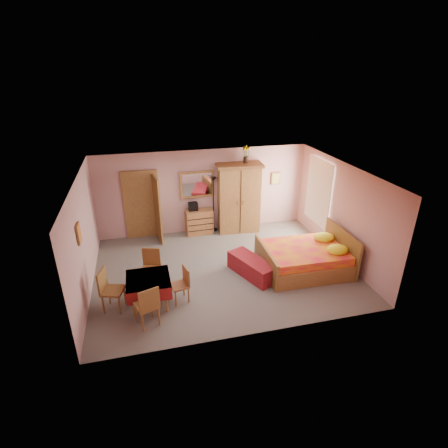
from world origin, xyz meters
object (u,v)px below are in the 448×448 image
object	(u,v)px
wall_mirror	(197,184)
bed	(304,252)
floor_lamp	(213,205)
chest_of_drawers	(199,222)
stereo	(193,206)
chair_north	(150,270)
chair_east	(179,285)
bench	(252,267)
wardrobe	(239,198)
chair_south	(147,305)
chair_west	(113,290)
sunflower_vase	(246,154)
dining_table	(149,291)

from	to	relation	value
wall_mirror	bed	world-z (taller)	wall_mirror
floor_lamp	bed	distance (m)	3.38
chest_of_drawers	stereo	size ratio (longest dim) A/B	3.00
stereo	chair_north	size ratio (longest dim) A/B	0.29
floor_lamp	chair_east	xyz separation A→B (m)	(-1.53, -3.43, -0.47)
bench	wardrobe	bearing A→B (deg)	81.21
wardrobe	bench	size ratio (longest dim) A/B	1.58
chest_of_drawers	bench	xyz separation A→B (m)	(0.84, -2.70, -0.16)
bed	chair_south	distance (m)	4.20
chair_north	chair_east	xyz separation A→B (m)	(0.59, -0.72, -0.06)
wardrobe	bed	xyz separation A→B (m)	(0.98, -2.69, -0.59)
bed	bench	xyz separation A→B (m)	(-1.39, 0.04, -0.27)
chair_south	bench	bearing A→B (deg)	5.73
stereo	bed	distance (m)	3.71
floor_lamp	chair_west	size ratio (longest dim) A/B	1.83
sunflower_vase	chair_south	size ratio (longest dim) A/B	0.56
bed	chair_west	size ratio (longest dim) A/B	2.26
chair_east	chest_of_drawers	bearing A→B (deg)	-30.40
wall_mirror	chair_east	size ratio (longest dim) A/B	1.28
chair_east	wall_mirror	bearing A→B (deg)	-29.41
wardrobe	chest_of_drawers	bearing A→B (deg)	-177.53
floor_lamp	chair_south	distance (m)	4.66
wardrobe	sunflower_vase	bearing A→B (deg)	18.44
wall_mirror	bed	distance (m)	3.85
wall_mirror	bench	world-z (taller)	wall_mirror
wall_mirror	stereo	world-z (taller)	wall_mirror
chair_east	sunflower_vase	bearing A→B (deg)	-50.00
stereo	sunflower_vase	size ratio (longest dim) A/B	0.52
chest_of_drawers	chair_south	distance (m)	4.32
chair_west	chair_north	bearing A→B (deg)	146.34
wall_mirror	bed	bearing A→B (deg)	-55.20
wall_mirror	floor_lamp	xyz separation A→B (m)	(0.48, -0.10, -0.67)
stereo	chair_east	distance (m)	3.51
chair_east	chair_north	bearing A→B (deg)	26.71
floor_lamp	chest_of_drawers	bearing A→B (deg)	-166.95
wall_mirror	chair_east	distance (m)	3.86
chair_north	chair_east	world-z (taller)	chair_north
bed	chair_south	size ratio (longest dim) A/B	2.32
bed	dining_table	xyz separation A→B (m)	(-3.95, -0.55, -0.16)
chest_of_drawers	floor_lamp	xyz separation A→B (m)	(0.48, 0.11, 0.49)
bed	chair_south	xyz separation A→B (m)	(-4.03, -1.19, -0.03)
wall_mirror	chair_west	distance (m)	4.40
floor_lamp	chair_west	distance (m)	4.50
chair_north	chair_west	size ratio (longest dim) A/B	0.98
chair_south	chair_east	world-z (taller)	chair_south
stereo	sunflower_vase	distance (m)	2.25
wardrobe	dining_table	size ratio (longest dim) A/B	2.35
wardrobe	chair_north	size ratio (longest dim) A/B	2.32
floor_lamp	chair_south	bearing A→B (deg)	-119.32
floor_lamp	chair_north	bearing A→B (deg)	-128.07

